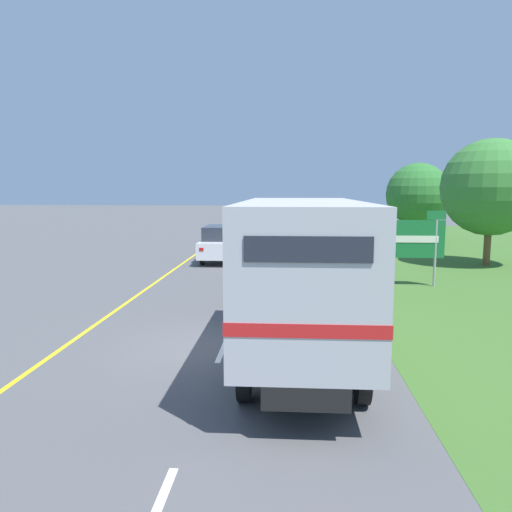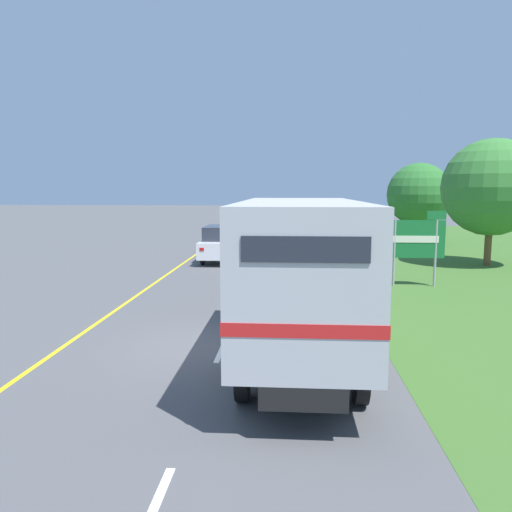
# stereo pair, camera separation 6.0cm
# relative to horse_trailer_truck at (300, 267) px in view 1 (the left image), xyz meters

# --- Properties ---
(ground_plane) EXTENTS (200.00, 200.00, 0.00)m
(ground_plane) POSITION_rel_horse_trailer_truck_xyz_m (-1.74, 0.26, -1.92)
(ground_plane) COLOR #515154
(edge_line_yellow) EXTENTS (0.12, 55.28, 0.01)m
(edge_line_yellow) POSITION_rel_horse_trailer_truck_xyz_m (-5.44, 11.77, -1.92)
(edge_line_yellow) COLOR yellow
(edge_line_yellow) RESTS_ON ground
(centre_dash_near) EXTENTS (0.12, 2.60, 0.01)m
(centre_dash_near) POSITION_rel_horse_trailer_truck_xyz_m (-1.74, 0.45, -1.92)
(centre_dash_near) COLOR white
(centre_dash_near) RESTS_ON ground
(centre_dash_mid_a) EXTENTS (0.12, 2.60, 0.01)m
(centre_dash_mid_a) POSITION_rel_horse_trailer_truck_xyz_m (-1.74, 7.05, -1.92)
(centre_dash_mid_a) COLOR white
(centre_dash_mid_a) RESTS_ON ground
(centre_dash_mid_b) EXTENTS (0.12, 2.60, 0.01)m
(centre_dash_mid_b) POSITION_rel_horse_trailer_truck_xyz_m (-1.74, 13.65, -1.92)
(centre_dash_mid_b) COLOR white
(centre_dash_mid_b) RESTS_ON ground
(centre_dash_far) EXTENTS (0.12, 2.60, 0.01)m
(centre_dash_far) POSITION_rel_horse_trailer_truck_xyz_m (-1.74, 20.25, -1.92)
(centre_dash_far) COLOR white
(centre_dash_far) RESTS_ON ground
(centre_dash_farthest) EXTENTS (0.12, 2.60, 0.01)m
(centre_dash_farthest) POSITION_rel_horse_trailer_truck_xyz_m (-1.74, 26.85, -1.92)
(centre_dash_farthest) COLOR white
(centre_dash_farthest) RESTS_ON ground
(horse_trailer_truck) EXTENTS (2.35, 8.87, 3.39)m
(horse_trailer_truck) POSITION_rel_horse_trailer_truck_xyz_m (0.00, 0.00, 0.00)
(horse_trailer_truck) COLOR black
(horse_trailer_truck) RESTS_ON ground
(lead_car_white) EXTENTS (1.80, 4.52, 1.79)m
(lead_car_white) POSITION_rel_horse_trailer_truck_xyz_m (-3.64, 14.00, -1.01)
(lead_car_white) COLOR black
(lead_car_white) RESTS_ON ground
(lead_car_white_ahead) EXTENTS (1.80, 4.09, 1.93)m
(lead_car_white_ahead) POSITION_rel_horse_trailer_truck_xyz_m (0.02, 23.34, -0.95)
(lead_car_white_ahead) COLOR black
(lead_car_white_ahead) RESTS_ON ground
(highway_sign) EXTENTS (2.16, 0.09, 2.83)m
(highway_sign) POSITION_rel_horse_trailer_truck_xyz_m (4.49, 7.95, -0.18)
(highway_sign) COLOR #9E9EA3
(highway_sign) RESTS_ON ground
(roadside_tree_near) EXTENTS (4.55, 4.55, 5.98)m
(roadside_tree_near) POSITION_rel_horse_trailer_truck_xyz_m (9.21, 13.41, 1.78)
(roadside_tree_near) COLOR brown
(roadside_tree_near) RESTS_ON ground
(roadside_tree_mid) EXTENTS (4.18, 4.18, 5.37)m
(roadside_tree_mid) POSITION_rel_horse_trailer_truck_xyz_m (8.37, 23.38, 1.35)
(roadside_tree_mid) COLOR brown
(roadside_tree_mid) RESTS_ON ground
(delineator_post) EXTENTS (0.08, 0.08, 0.95)m
(delineator_post) POSITION_rel_horse_trailer_truck_xyz_m (2.72, 4.01, -1.42)
(delineator_post) COLOR white
(delineator_post) RESTS_ON ground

